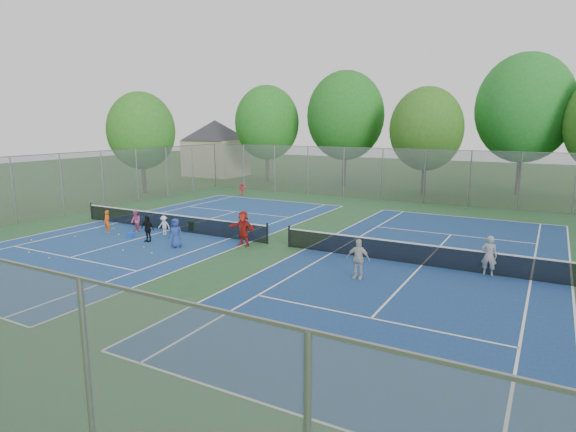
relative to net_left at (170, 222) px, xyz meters
The scene contains 36 objects.
ground 7.01m from the net_left, ahead, with size 120.00×120.00×0.00m, color #274D18.
court_pad 7.01m from the net_left, ahead, with size 32.00×32.00×0.01m, color #295730.
court_left 0.44m from the net_left, ahead, with size 10.97×23.77×0.01m, color navy.
court_right 14.01m from the net_left, ahead, with size 10.97×23.77×0.01m, color navy.
net_left is the anchor object (origin of this frame).
net_right 14.00m from the net_left, ahead, with size 12.87×0.10×0.91m, color black.
fence_north 17.53m from the net_left, 66.37° to the left, with size 32.00×0.10×4.00m, color gray.
fence_west 9.13m from the net_left, behind, with size 32.00×0.10×4.00m, color gray.
house 28.55m from the net_left, 122.01° to the left, with size 11.03×11.03×7.30m.
tree_nw 23.72m from the net_left, 107.65° to the left, with size 6.40×6.40×9.58m.
tree_nl 23.81m from the net_left, 87.51° to the left, with size 7.20×7.20×10.69m.
tree_nc 23.38m from the net_left, 66.80° to the left, with size 6.00×6.00×8.85m.
tree_nr 29.59m from the net_left, 56.31° to the left, with size 7.60×7.60×11.42m.
tree_side_w 16.34m from the net_left, 140.19° to the left, with size 5.60×5.60×8.47m.
ball_crate 2.38m from the net_left, 104.21° to the right, with size 0.33×0.33×0.28m, color #1747B2.
ball_hopper 1.28m from the net_left, 21.80° to the left, with size 0.28×0.28×0.55m, color green.
student_a 3.30m from the net_left, 139.09° to the right, with size 0.46×0.30×1.26m, color #DC5814.
student_b 1.80m from the net_left, 139.63° to the right, with size 0.58×0.45×1.19m, color #D25181.
student_c 1.16m from the net_left, 61.63° to the right, with size 0.68×0.39×1.05m, color silver.
student_d 2.71m from the net_left, 70.81° to the right, with size 0.79×0.33×1.35m, color black.
student_e 4.00m from the net_left, 43.26° to the right, with size 0.70×0.45×1.43m, color navy.
student_f 5.65m from the net_left, ahead, with size 1.61×0.51×1.73m, color #A31E17.
child_far_baseline 13.40m from the net_left, 106.68° to the left, with size 0.68×0.39×1.05m, color maroon.
instructor 16.59m from the net_left, ahead, with size 0.59×0.39×1.61m, color #949496.
teen_court_b 12.58m from the net_left, 13.46° to the right, with size 0.92×0.38×1.57m, color beige.
tennis_ball_0 5.01m from the net_left, 56.80° to the right, with size 0.07×0.07×0.07m, color #C0DC33.
tennis_ball_1 1.83m from the net_left, 134.40° to the right, with size 0.07×0.07×0.07m, color #C0E535.
tennis_ball_2 3.91m from the net_left, 65.76° to the right, with size 0.07×0.07×0.07m, color gold.
tennis_ball_3 4.89m from the net_left, 130.26° to the right, with size 0.07×0.07×0.07m, color #BCCE2F.
tennis_ball_4 7.21m from the net_left, 108.67° to the right, with size 0.07×0.07×0.07m, color #D5E836.
tennis_ball_5 6.92m from the net_left, 129.87° to the right, with size 0.07×0.07×0.07m, color #C7D531.
tennis_ball_6 2.77m from the net_left, 124.05° to the right, with size 0.07×0.07×0.07m, color yellow.
tennis_ball_7 7.02m from the net_left, 95.00° to the right, with size 0.07×0.07×0.07m, color #CCEC37.
tennis_ball_8 4.25m from the net_left, 156.35° to the right, with size 0.07×0.07×0.07m, color #CDDB32.
tennis_ball_9 3.28m from the net_left, 155.45° to the right, with size 0.07×0.07×0.07m, color #B9DE33.
tennis_ball_10 4.58m from the net_left, 75.53° to the right, with size 0.07×0.07×0.07m, color #CBF138.
Camera 1 is at (11.46, -19.77, 5.91)m, focal length 30.00 mm.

